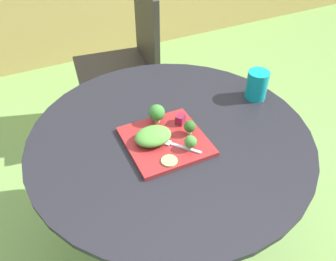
% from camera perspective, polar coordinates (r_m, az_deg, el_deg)
% --- Properties ---
extents(ground_plane, '(12.00, 12.00, 0.00)m').
position_cam_1_polar(ground_plane, '(1.83, 0.26, -18.09)').
color(ground_plane, '#70994C').
extents(patio_table, '(0.99, 0.99, 0.72)m').
position_cam_1_polar(patio_table, '(1.43, 0.32, -7.81)').
color(patio_table, black).
rests_on(patio_table, ground_plane).
extents(patio_chair, '(0.49, 0.49, 0.90)m').
position_cam_1_polar(patio_chair, '(2.16, -6.07, 11.71)').
color(patio_chair, '#332D28').
rests_on(patio_chair, ground_plane).
extents(salad_plate, '(0.26, 0.26, 0.01)m').
position_cam_1_polar(salad_plate, '(1.24, -0.37, -1.66)').
color(salad_plate, maroon).
rests_on(salad_plate, patio_table).
extents(drinking_glass, '(0.08, 0.08, 0.11)m').
position_cam_1_polar(drinking_glass, '(1.47, 13.69, 6.74)').
color(drinking_glass, '#0F8C93').
rests_on(drinking_glass, patio_table).
extents(fork, '(0.11, 0.13, 0.00)m').
position_cam_1_polar(fork, '(1.21, 1.11, -2.26)').
color(fork, silver).
rests_on(fork, salad_plate).
extents(lettuce_mound, '(0.13, 0.10, 0.04)m').
position_cam_1_polar(lettuce_mound, '(1.22, -2.34, -0.88)').
color(lettuce_mound, '#519338').
rests_on(lettuce_mound, salad_plate).
extents(broccoli_floret_0, '(0.06, 0.06, 0.07)m').
position_cam_1_polar(broccoli_floret_0, '(1.29, -1.77, 2.77)').
color(broccoli_floret_0, '#99B770').
rests_on(broccoli_floret_0, salad_plate).
extents(broccoli_floret_1, '(0.04, 0.04, 0.05)m').
position_cam_1_polar(broccoli_floret_1, '(1.24, 3.41, 0.61)').
color(broccoli_floret_1, '#99B770').
rests_on(broccoli_floret_1, salad_plate).
extents(broccoli_floret_2, '(0.04, 0.04, 0.05)m').
position_cam_1_polar(broccoli_floret_2, '(1.19, 3.54, -1.77)').
color(broccoli_floret_2, '#99B770').
rests_on(broccoli_floret_2, salad_plate).
extents(cucumber_slice_0, '(0.05, 0.05, 0.01)m').
position_cam_1_polar(cucumber_slice_0, '(1.16, 0.21, -4.74)').
color(cucumber_slice_0, '#8EB766').
rests_on(cucumber_slice_0, salad_plate).
extents(beet_chunk_0, '(0.04, 0.04, 0.03)m').
position_cam_1_polar(beet_chunk_0, '(1.29, 1.94, 1.76)').
color(beet_chunk_0, maroon).
rests_on(beet_chunk_0, salad_plate).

